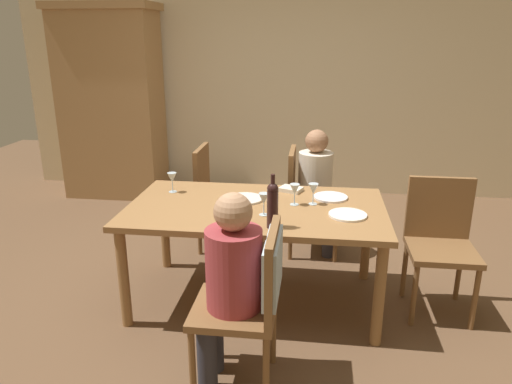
% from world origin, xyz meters
% --- Properties ---
extents(ground_plane, '(10.00, 10.00, 0.00)m').
position_xyz_m(ground_plane, '(0.00, 0.00, 0.00)').
color(ground_plane, brown).
extents(rear_room_partition, '(6.40, 0.12, 2.70)m').
position_xyz_m(rear_room_partition, '(0.00, 2.70, 1.35)').
color(rear_room_partition, beige).
rests_on(rear_room_partition, ground_plane).
extents(armoire_cabinet, '(1.18, 0.62, 2.18)m').
position_xyz_m(armoire_cabinet, '(-1.98, 2.25, 1.10)').
color(armoire_cabinet, '#A87F51').
rests_on(armoire_cabinet, ground_plane).
extents(dining_table, '(1.76, 1.00, 0.73)m').
position_xyz_m(dining_table, '(0.00, 0.00, 0.65)').
color(dining_table, olive).
rests_on(dining_table, ground_plane).
extents(chair_far_right, '(0.44, 0.44, 0.92)m').
position_xyz_m(chair_far_right, '(0.31, 0.88, 0.53)').
color(chair_far_right, brown).
rests_on(chair_far_right, ground_plane).
extents(chair_near, '(0.46, 0.44, 0.92)m').
position_xyz_m(chair_near, '(0.12, -0.88, 0.59)').
color(chair_near, brown).
rests_on(chair_near, ground_plane).
extents(chair_right_end, '(0.44, 0.44, 0.92)m').
position_xyz_m(chair_right_end, '(1.26, 0.09, 0.53)').
color(chair_right_end, brown).
rests_on(chair_right_end, ground_plane).
extents(chair_far_left, '(0.44, 0.44, 0.92)m').
position_xyz_m(chair_far_left, '(-0.48, 0.88, 0.53)').
color(chair_far_left, brown).
rests_on(chair_far_left, ground_plane).
extents(person_woman_host, '(0.33, 0.29, 1.10)m').
position_xyz_m(person_woman_host, '(0.42, 0.88, 0.64)').
color(person_woman_host, '#33333D').
rests_on(person_woman_host, ground_plane).
extents(person_man_bearded, '(0.34, 0.29, 1.11)m').
position_xyz_m(person_man_bearded, '(-0.03, -0.88, 0.64)').
color(person_man_bearded, '#33333D').
rests_on(person_man_bearded, ground_plane).
extents(wine_bottle_tall_green, '(0.07, 0.07, 0.34)m').
position_xyz_m(wine_bottle_tall_green, '(0.15, -0.37, 0.88)').
color(wine_bottle_tall_green, black).
rests_on(wine_bottle_tall_green, dining_table).
extents(wine_glass_near_left, '(0.07, 0.07, 0.15)m').
position_xyz_m(wine_glass_near_left, '(-0.65, 0.22, 0.83)').
color(wine_glass_near_left, silver).
rests_on(wine_glass_near_left, dining_table).
extents(wine_glass_centre, '(0.07, 0.07, 0.15)m').
position_xyz_m(wine_glass_centre, '(0.07, -0.17, 0.83)').
color(wine_glass_centre, silver).
rests_on(wine_glass_centre, dining_table).
extents(wine_glass_near_right, '(0.07, 0.07, 0.15)m').
position_xyz_m(wine_glass_near_right, '(0.26, 0.06, 0.83)').
color(wine_glass_near_right, silver).
rests_on(wine_glass_near_right, dining_table).
extents(wine_glass_far, '(0.07, 0.07, 0.15)m').
position_xyz_m(wine_glass_far, '(0.39, 0.08, 0.83)').
color(wine_glass_far, silver).
rests_on(wine_glass_far, dining_table).
extents(dinner_plate_host, '(0.25, 0.25, 0.01)m').
position_xyz_m(dinner_plate_host, '(0.61, -0.11, 0.73)').
color(dinner_plate_host, white).
rests_on(dinner_plate_host, dining_table).
extents(dinner_plate_guest_left, '(0.26, 0.26, 0.01)m').
position_xyz_m(dinner_plate_guest_left, '(-0.09, 0.12, 0.73)').
color(dinner_plate_guest_left, silver).
rests_on(dinner_plate_guest_left, dining_table).
extents(dinner_plate_guest_right, '(0.24, 0.24, 0.01)m').
position_xyz_m(dinner_plate_guest_right, '(0.51, 0.23, 0.73)').
color(dinner_plate_guest_right, white).
rests_on(dinner_plate_guest_right, dining_table).
extents(folded_napkin, '(0.19, 0.17, 0.03)m').
position_xyz_m(folded_napkin, '(0.22, 0.36, 0.74)').
color(folded_napkin, beige).
rests_on(folded_napkin, dining_table).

